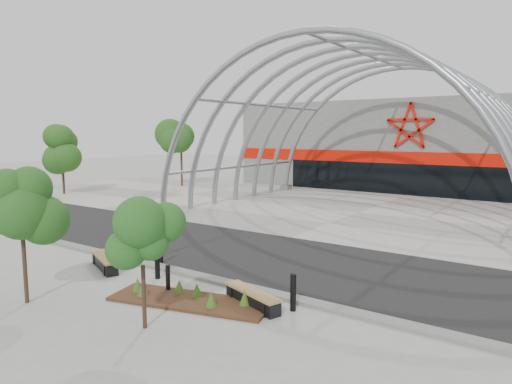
{
  "coord_description": "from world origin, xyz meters",
  "views": [
    {
      "loc": [
        11.17,
        -11.97,
        5.13
      ],
      "look_at": [
        0.0,
        4.0,
        2.6
      ],
      "focal_mm": 32.0,
      "sensor_mm": 36.0,
      "label": 1
    }
  ],
  "objects": [
    {
      "name": "bollard_4",
      "position": [
        4.78,
        -0.95,
        0.55
      ],
      "size": [
        0.18,
        0.18,
        1.1
      ],
      "primitive_type": "cylinder",
      "color": "black",
      "rests_on": "ground"
    },
    {
      "name": "planting_bed",
      "position": [
        1.8,
        -2.19,
        0.13
      ],
      "size": [
        5.23,
        2.77,
        0.53
      ],
      "color": "#352116",
      "rests_on": "ground"
    },
    {
      "name": "arena_building",
      "position": [
        0.0,
        33.45,
        3.99
      ],
      "size": [
        34.0,
        15.24,
        8.0
      ],
      "color": "slate",
      "rests_on": "ground"
    },
    {
      "name": "bollard_0",
      "position": [
        -3.71,
        -0.07,
        0.47
      ],
      "size": [
        0.15,
        0.15,
        0.93
      ],
      "primitive_type": "cylinder",
      "color": "black",
      "rests_on": "ground"
    },
    {
      "name": "bg_tree_2",
      "position": [
        -24.0,
        10.0,
        3.86
      ],
      "size": [
        2.55,
        2.55,
        5.38
      ],
      "color": "black",
      "rests_on": "ground"
    },
    {
      "name": "street_tree_0",
      "position": [
        -2.18,
        -5.05,
        2.79
      ],
      "size": [
        1.7,
        1.7,
        3.88
      ],
      "color": "black",
      "rests_on": "ground"
    },
    {
      "name": "vault_canopy",
      "position": [
        0.0,
        15.5,
        0.02
      ],
      "size": [
        20.8,
        15.8,
        20.36
      ],
      "color": "#90959A",
      "rests_on": "ground"
    },
    {
      "name": "bollard_1",
      "position": [
        -0.66,
        -1.15,
        0.56
      ],
      "size": [
        0.18,
        0.18,
        1.13
      ],
      "primitive_type": "cylinder",
      "color": "black",
      "rests_on": "ground"
    },
    {
      "name": "bench_0",
      "position": [
        -3.18,
        -1.48,
        0.24
      ],
      "size": [
        2.36,
        1.4,
        0.49
      ],
      "color": "black",
      "rests_on": "ground"
    },
    {
      "name": "kerb",
      "position": [
        0.0,
        -0.25,
        0.06
      ],
      "size": [
        60.0,
        0.5,
        0.12
      ],
      "primitive_type": "cube",
      "color": "slate",
      "rests_on": "ground"
    },
    {
      "name": "bollard_2",
      "position": [
        -1.85,
        0.15,
        0.48
      ],
      "size": [
        0.15,
        0.15,
        0.96
      ],
      "primitive_type": "cylinder",
      "color": "black",
      "rests_on": "ground"
    },
    {
      "name": "street_tree_1",
      "position": [
        2.15,
        -4.22,
        2.39
      ],
      "size": [
        1.41,
        1.41,
        3.33
      ],
      "color": "black",
      "rests_on": "ground"
    },
    {
      "name": "bollard_3",
      "position": [
        0.68,
        -1.93,
        0.45
      ],
      "size": [
        0.14,
        0.14,
        0.91
      ],
      "primitive_type": "cylinder",
      "color": "black",
      "rests_on": "ground"
    },
    {
      "name": "bg_tree_0",
      "position": [
        -20.0,
        20.0,
        4.64
      ],
      "size": [
        3.0,
        3.0,
        6.45
      ],
      "color": "#311E14",
      "rests_on": "ground"
    },
    {
      "name": "ground",
      "position": [
        0.0,
        0.0,
        0.0
      ],
      "size": [
        140.0,
        140.0,
        0.0
      ],
      "primitive_type": "plane",
      "color": "gray",
      "rests_on": "ground"
    },
    {
      "name": "forecourt",
      "position": [
        0.0,
        15.5,
        0.02
      ],
      "size": [
        60.0,
        17.0,
        0.04
      ],
      "primitive_type": "cube",
      "color": "gray",
      "rests_on": "ground"
    },
    {
      "name": "road",
      "position": [
        0.0,
        3.5,
        0.01
      ],
      "size": [
        140.0,
        7.0,
        0.02
      ],
      "primitive_type": "cube",
      "color": "black",
      "rests_on": "ground"
    },
    {
      "name": "bench_1",
      "position": [
        3.61,
        -1.35,
        0.23
      ],
      "size": [
        2.31,
        1.19,
        0.48
      ],
      "color": "black",
      "rests_on": "ground"
    }
  ]
}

